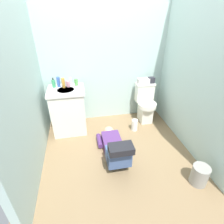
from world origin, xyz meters
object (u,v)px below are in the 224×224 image
at_px(soap_dispenser, 54,83).
at_px(paper_towel_roll, 135,125).
at_px(toiletry_bag, 151,80).
at_px(vanity_cabinet, 69,110).
at_px(toilet, 145,103).
at_px(faucet, 65,83).
at_px(tissue_box, 143,81).
at_px(bottle_green, 76,82).
at_px(bottle_pink, 68,84).
at_px(bottle_amber, 63,83).
at_px(bottle_blue, 58,82).
at_px(person_plumber, 114,148).
at_px(bottle_white, 71,82).
at_px(trash_can, 200,175).

distance_m(soap_dispenser, paper_towel_roll, 1.60).
bearing_deg(toiletry_bag, soap_dispenser, -178.41).
xyz_separation_m(vanity_cabinet, toiletry_bag, (1.57, 0.17, 0.39)).
relative_size(toilet, vanity_cabinet, 0.91).
bearing_deg(faucet, tissue_box, 1.16).
height_order(faucet, bottle_green, bottle_green).
relative_size(tissue_box, bottle_pink, 2.14).
distance_m(tissue_box, toiletry_bag, 0.15).
distance_m(faucet, bottle_pink, 0.06).
distance_m(tissue_box, bottle_amber, 1.45).
height_order(toiletry_bag, bottle_amber, bottle_amber).
height_order(vanity_cabinet, bottle_green, bottle_green).
xyz_separation_m(bottle_blue, bottle_pink, (0.16, -0.04, -0.03)).
xyz_separation_m(toilet, soap_dispenser, (-1.65, 0.04, 0.52)).
distance_m(person_plumber, toiletry_bag, 1.50).
xyz_separation_m(soap_dispenser, bottle_blue, (0.08, 0.01, 0.02)).
bearing_deg(bottle_blue, faucet, 3.98).
height_order(bottle_pink, bottle_green, bottle_green).
distance_m(faucet, bottle_white, 0.10).
distance_m(toiletry_bag, bottle_amber, 1.60).
xyz_separation_m(faucet, trash_can, (1.63, -1.65, -0.73)).
relative_size(person_plumber, bottle_blue, 6.21).
distance_m(bottle_blue, bottle_white, 0.20).
distance_m(bottle_green, trash_can, 2.31).
relative_size(bottle_amber, bottle_white, 1.14).
distance_m(soap_dispenser, bottle_pink, 0.24).
height_order(tissue_box, soap_dispenser, soap_dispenser).
distance_m(toilet, vanity_cabinet, 1.46).
bearing_deg(soap_dispenser, toilet, -1.45).
xyz_separation_m(vanity_cabinet, soap_dispenser, (-0.19, 0.12, 0.47)).
height_order(soap_dispenser, trash_can, soap_dispenser).
relative_size(soap_dispenser, paper_towel_roll, 0.76).
height_order(tissue_box, paper_towel_roll, tissue_box).
bearing_deg(person_plumber, bottle_pink, 123.02).
relative_size(faucet, toiletry_bag, 0.81).
bearing_deg(toiletry_bag, bottle_blue, -178.76).
height_order(faucet, tissue_box, faucet).
distance_m(vanity_cabinet, toiletry_bag, 1.62).
bearing_deg(vanity_cabinet, bottle_blue, 129.98).
relative_size(bottle_blue, trash_can, 0.63).
relative_size(toiletry_bag, bottle_amber, 0.75).
xyz_separation_m(bottle_white, paper_towel_roll, (1.07, -0.37, -0.78)).
xyz_separation_m(bottle_white, trash_can, (1.53, -1.64, -0.76)).
xyz_separation_m(bottle_blue, trash_can, (1.74, -1.65, -0.77)).
bearing_deg(paper_towel_roll, toilet, 46.80).
relative_size(person_plumber, paper_towel_roll, 4.87).
distance_m(faucet, soap_dispenser, 0.19).
bearing_deg(bottle_pink, vanity_cabinet, -115.15).
distance_m(toiletry_bag, bottle_green, 1.39).
bearing_deg(bottle_blue, bottle_pink, -13.87).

